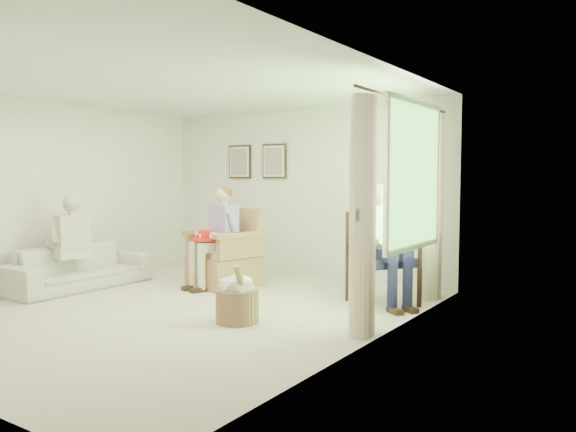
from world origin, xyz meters
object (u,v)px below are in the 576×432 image
object	(u,v)px
person_wicker	(219,229)
hatbox	(237,298)
wood_armchair	(386,255)
person_dark	(380,235)
red_hat	(206,237)
person_sofa	(68,238)
sofa	(79,267)
wicker_armchair	(226,261)

from	to	relation	value
person_wicker	hatbox	bearing A→B (deg)	-29.51
wood_armchair	person_dark	bearing A→B (deg)	-144.45
red_hat	hatbox	world-z (taller)	red_hat
person_sofa	person_wicker	bearing A→B (deg)	139.46
person_dark	red_hat	world-z (taller)	person_dark
sofa	person_sofa	bearing A→B (deg)	180.00
sofa	red_hat	distance (m)	1.82
wicker_armchair	person_sofa	xyz separation A→B (m)	(-1.58, -1.40, 0.36)
wood_armchair	sofa	world-z (taller)	wood_armchair
person_wicker	person_dark	distance (m)	2.32
wicker_armchair	person_dark	world-z (taller)	person_dark
person_sofa	red_hat	distance (m)	1.86
sofa	red_hat	bearing A→B (deg)	-58.98
sofa	hatbox	xyz separation A→B (m)	(2.98, -0.23, -0.03)
wood_armchair	sofa	distance (m)	4.19
person_wicker	sofa	bearing A→B (deg)	-130.69
person_dark	person_sofa	xyz separation A→B (m)	(-3.89, -1.49, -0.14)
sofa	wicker_armchair	bearing A→B (deg)	-51.65
wicker_armchair	person_wicker	distance (m)	0.48
person_wicker	wood_armchair	bearing A→B (deg)	24.35
wood_armchair	person_dark	world-z (taller)	person_dark
wood_armchair	person_wicker	size ratio (longest dim) A/B	0.78
sofa	wood_armchair	bearing A→B (deg)	-68.68
person_wicker	person_dark	world-z (taller)	person_dark
red_hat	hatbox	size ratio (longest dim) A/B	0.55
sofa	person_sofa	size ratio (longest dim) A/B	1.59
hatbox	wood_armchair	bearing A→B (deg)	62.40
person_dark	person_sofa	bearing A→B (deg)	146.52
wicker_armchair	hatbox	distance (m)	2.04
wood_armchair	red_hat	world-z (taller)	wood_armchair
sofa	person_wicker	size ratio (longest dim) A/B	1.45
hatbox	red_hat	bearing A→B (deg)	141.94
red_hat	person_wicker	bearing A→B (deg)	71.83
sofa	person_wicker	world-z (taller)	person_wicker
wicker_armchair	person_wicker	bearing A→B (deg)	-75.70
person_wicker	wicker_armchair	bearing A→B (deg)	104.30
red_hat	person_dark	bearing A→B (deg)	10.22
person_dark	red_hat	xyz separation A→B (m)	(-2.37, -0.43, -0.13)
person_wicker	red_hat	world-z (taller)	person_wicker
wicker_armchair	hatbox	world-z (taller)	wicker_armchair
person_sofa	hatbox	distance (m)	3.01
sofa	person_sofa	distance (m)	0.44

